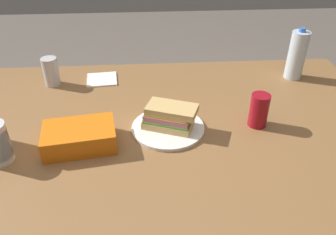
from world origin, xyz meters
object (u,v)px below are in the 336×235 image
at_px(soda_can_red, 259,110).
at_px(paper_plate, 168,128).
at_px(soda_can_silver, 51,72).
at_px(sandwich, 169,117).
at_px(dining_table, 153,143).
at_px(water_bottle_tall, 297,55).
at_px(chip_bag, 80,137).

bearing_deg(soda_can_red, paper_plate, -178.71).
bearing_deg(soda_can_silver, soda_can_red, -24.60).
relative_size(paper_plate, soda_can_silver, 2.10).
bearing_deg(sandwich, soda_can_red, 1.23).
distance_m(dining_table, paper_plate, 0.10).
bearing_deg(soda_can_silver, paper_plate, -38.02).
relative_size(dining_table, soda_can_red, 14.66).
relative_size(sandwich, soda_can_silver, 1.67).
xyz_separation_m(sandwich, water_bottle_tall, (0.59, 0.37, 0.05)).
distance_m(paper_plate, sandwich, 0.05).
bearing_deg(paper_plate, dining_table, 152.43).
distance_m(sandwich, water_bottle_tall, 0.69).
bearing_deg(soda_can_silver, chip_bag, -67.65).
xyz_separation_m(chip_bag, water_bottle_tall, (0.88, 0.44, 0.07)).
bearing_deg(chip_bag, paper_plate, 5.24).
bearing_deg(sandwich, chip_bag, -166.64).
xyz_separation_m(dining_table, chip_bag, (-0.24, -0.10, 0.11)).
xyz_separation_m(sandwich, soda_can_red, (0.32, 0.01, 0.01)).
height_order(chip_bag, water_bottle_tall, water_bottle_tall).
xyz_separation_m(paper_plate, soda_can_silver, (-0.47, 0.37, 0.06)).
bearing_deg(soda_can_red, sandwich, -178.77).
bearing_deg(dining_table, paper_plate, -27.57).
xyz_separation_m(water_bottle_tall, soda_can_silver, (-1.06, 0.00, -0.05)).
distance_m(soda_can_red, soda_can_silver, 0.87).
distance_m(chip_bag, soda_can_silver, 0.48).
xyz_separation_m(sandwich, soda_can_silver, (-0.48, 0.37, 0.01)).
bearing_deg(paper_plate, water_bottle_tall, 31.92).
distance_m(water_bottle_tall, soda_can_silver, 1.06).
distance_m(soda_can_red, water_bottle_tall, 0.45).
bearing_deg(sandwich, paper_plate, -174.47).
bearing_deg(chip_bag, soda_can_silver, 104.12).
bearing_deg(water_bottle_tall, soda_can_red, -126.78).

